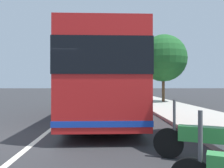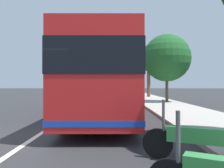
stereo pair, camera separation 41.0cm
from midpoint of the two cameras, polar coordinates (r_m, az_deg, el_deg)
ground_plane at (r=7.42m, az=-17.05°, el=-12.59°), size 220.00×220.00×0.00m
sidewalk_curb at (r=17.49m, az=14.38°, el=-5.24°), size 110.00×3.60×0.14m
lane_divider_line at (r=17.13m, az=-6.89°, el=-5.58°), size 110.00×0.16×0.01m
coach_bus at (r=11.12m, az=-1.35°, el=1.47°), size 10.83×2.74×3.40m
motorcycle_mid_row at (r=5.08m, az=23.15°, el=-12.83°), size 1.00×2.17×1.27m
car_side_street at (r=48.64m, az=0.70°, el=-1.38°), size 4.35×2.06×1.37m
car_behind_bus at (r=29.42m, az=-0.13°, el=-2.01°), size 4.10×1.85×1.45m
car_far_distant at (r=34.38m, az=0.17°, el=-1.81°), size 4.61×2.18×1.37m
roadside_tree_mid_block at (r=20.65m, az=14.13°, el=6.34°), size 4.14×4.14×6.04m
roadside_tree_far_block at (r=28.98m, az=9.57°, el=6.31°), size 3.28×3.28×6.62m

